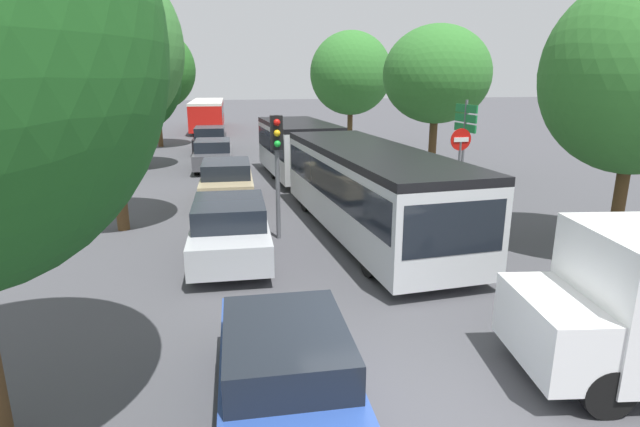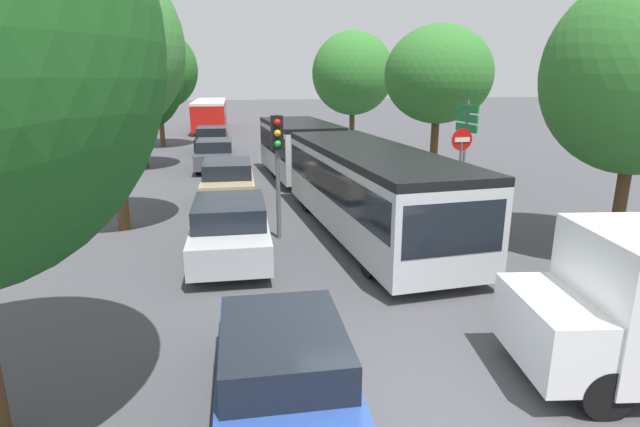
{
  "view_description": "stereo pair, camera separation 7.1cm",
  "coord_description": "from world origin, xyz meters",
  "px_view_note": "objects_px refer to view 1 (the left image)",
  "views": [
    {
      "loc": [
        -2.49,
        -5.4,
        4.36
      ],
      "look_at": [
        0.2,
        5.86,
        1.2
      ],
      "focal_mm": 28.0,
      "sensor_mm": 36.0,
      "label": 1
    },
    {
      "loc": [
        -2.42,
        -5.41,
        4.36
      ],
      "look_at": [
        0.2,
        5.86,
        1.2
      ],
      "focal_mm": 28.0,
      "sensor_mm": 36.0,
      "label": 2
    }
  ],
  "objects_px": {
    "tree_left_distant": "(155,69)",
    "tree_right_near": "(640,75)",
    "tree_right_far": "(351,75)",
    "queued_car_blue": "(286,372)",
    "queued_car_tan": "(227,181)",
    "no_entry_sign": "(459,158)",
    "traffic_light": "(277,150)",
    "articulated_bus": "(332,165)",
    "city_bus_rear": "(208,113)",
    "queued_car_silver": "(230,229)",
    "direction_sign_post": "(465,129)",
    "queued_car_graphite": "(213,154)",
    "tree_left_mid": "(104,48)",
    "tree_left_far": "(135,80)",
    "queued_car_black": "(210,139)",
    "tree_right_mid": "(437,75)"
  },
  "relations": [
    {
      "from": "tree_right_mid",
      "to": "queued_car_silver",
      "type": "bearing_deg",
      "value": -137.2
    },
    {
      "from": "no_entry_sign",
      "to": "tree_right_near",
      "type": "height_order",
      "value": "tree_right_near"
    },
    {
      "from": "tree_left_far",
      "to": "tree_left_distant",
      "type": "xyz_separation_m",
      "value": [
        0.32,
        8.23,
        0.62
      ]
    },
    {
      "from": "city_bus_rear",
      "to": "tree_left_distant",
      "type": "height_order",
      "value": "tree_left_distant"
    },
    {
      "from": "no_entry_sign",
      "to": "tree_right_mid",
      "type": "bearing_deg",
      "value": 161.05
    },
    {
      "from": "queued_car_silver",
      "to": "tree_left_far",
      "type": "bearing_deg",
      "value": 17.58
    },
    {
      "from": "queued_car_tan",
      "to": "traffic_light",
      "type": "distance_m",
      "value": 5.23
    },
    {
      "from": "articulated_bus",
      "to": "traffic_light",
      "type": "height_order",
      "value": "traffic_light"
    },
    {
      "from": "traffic_light",
      "to": "no_entry_sign",
      "type": "relative_size",
      "value": 1.21
    },
    {
      "from": "city_bus_rear",
      "to": "tree_right_far",
      "type": "xyz_separation_m",
      "value": [
        8.61,
        -14.04,
        3.06
      ]
    },
    {
      "from": "tree_left_distant",
      "to": "city_bus_rear",
      "type": "bearing_deg",
      "value": 72.79
    },
    {
      "from": "queued_car_tan",
      "to": "tree_left_distant",
      "type": "relative_size",
      "value": 0.59
    },
    {
      "from": "city_bus_rear",
      "to": "tree_right_mid",
      "type": "bearing_deg",
      "value": -154.91
    },
    {
      "from": "city_bus_rear",
      "to": "tree_left_far",
      "type": "bearing_deg",
      "value": 172.55
    },
    {
      "from": "articulated_bus",
      "to": "tree_right_near",
      "type": "xyz_separation_m",
      "value": [
        5.77,
        -6.56,
        2.99
      ]
    },
    {
      "from": "direction_sign_post",
      "to": "tree_right_far",
      "type": "distance_m",
      "value": 14.55
    },
    {
      "from": "city_bus_rear",
      "to": "tree_right_near",
      "type": "bearing_deg",
      "value": -161.44
    },
    {
      "from": "queued_car_blue",
      "to": "no_entry_sign",
      "type": "height_order",
      "value": "no_entry_sign"
    },
    {
      "from": "queued_car_tan",
      "to": "tree_right_near",
      "type": "bearing_deg",
      "value": -126.59
    },
    {
      "from": "tree_left_mid",
      "to": "queued_car_blue",
      "type": "bearing_deg",
      "value": -71.05
    },
    {
      "from": "tree_left_distant",
      "to": "tree_right_near",
      "type": "distance_m",
      "value": 27.24
    },
    {
      "from": "queued_car_tan",
      "to": "queued_car_graphite",
      "type": "relative_size",
      "value": 1.01
    },
    {
      "from": "queued_car_tan",
      "to": "queued_car_graphite",
      "type": "height_order",
      "value": "queued_car_tan"
    },
    {
      "from": "direction_sign_post",
      "to": "tree_right_near",
      "type": "relative_size",
      "value": 0.53
    },
    {
      "from": "city_bus_rear",
      "to": "queued_car_black",
      "type": "xyz_separation_m",
      "value": [
        -0.19,
        -14.0,
        -0.66
      ]
    },
    {
      "from": "queued_car_blue",
      "to": "no_entry_sign",
      "type": "xyz_separation_m",
      "value": [
        7.12,
        8.74,
        1.18
      ]
    },
    {
      "from": "tree_left_far",
      "to": "tree_left_mid",
      "type": "bearing_deg",
      "value": -87.35
    },
    {
      "from": "traffic_light",
      "to": "queued_car_tan",
      "type": "bearing_deg",
      "value": -164.19
    },
    {
      "from": "queued_car_tan",
      "to": "tree_right_far",
      "type": "xyz_separation_m",
      "value": [
        8.52,
        12.8,
        3.74
      ]
    },
    {
      "from": "articulated_bus",
      "to": "queued_car_graphite",
      "type": "height_order",
      "value": "articulated_bus"
    },
    {
      "from": "tree_right_far",
      "to": "queued_car_blue",
      "type": "bearing_deg",
      "value": -108.56
    },
    {
      "from": "tree_right_far",
      "to": "queued_car_graphite",
      "type": "bearing_deg",
      "value": -145.55
    },
    {
      "from": "city_bus_rear",
      "to": "tree_left_distant",
      "type": "distance_m",
      "value": 11.69
    },
    {
      "from": "articulated_bus",
      "to": "tree_left_distant",
      "type": "height_order",
      "value": "tree_left_distant"
    },
    {
      "from": "no_entry_sign",
      "to": "tree_right_far",
      "type": "height_order",
      "value": "tree_right_far"
    },
    {
      "from": "queued_car_black",
      "to": "traffic_light",
      "type": "xyz_separation_m",
      "value": [
        1.42,
        -17.62,
        1.73
      ]
    },
    {
      "from": "queued_car_black",
      "to": "tree_right_mid",
      "type": "bearing_deg",
      "value": -131.92
    },
    {
      "from": "queued_car_graphite",
      "to": "no_entry_sign",
      "type": "xyz_separation_m",
      "value": [
        7.46,
        -10.43,
        1.14
      ]
    },
    {
      "from": "queued_car_silver",
      "to": "direction_sign_post",
      "type": "height_order",
      "value": "direction_sign_post"
    },
    {
      "from": "queued_car_black",
      "to": "traffic_light",
      "type": "bearing_deg",
      "value": -171.67
    },
    {
      "from": "queued_car_blue",
      "to": "queued_car_tan",
      "type": "relative_size",
      "value": 0.92
    },
    {
      "from": "queued_car_graphite",
      "to": "tree_left_far",
      "type": "xyz_separation_m",
      "value": [
        -3.44,
        1.16,
        3.5
      ]
    },
    {
      "from": "queued_car_silver",
      "to": "tree_right_mid",
      "type": "height_order",
      "value": "tree_right_mid"
    },
    {
      "from": "queued_car_graphite",
      "to": "tree_right_near",
      "type": "height_order",
      "value": "tree_right_near"
    },
    {
      "from": "articulated_bus",
      "to": "city_bus_rear",
      "type": "relative_size",
      "value": 1.44
    },
    {
      "from": "tree_left_distant",
      "to": "tree_right_far",
      "type": "height_order",
      "value": "tree_left_distant"
    },
    {
      "from": "city_bus_rear",
      "to": "traffic_light",
      "type": "xyz_separation_m",
      "value": [
        1.23,
        -31.63,
        1.06
      ]
    },
    {
      "from": "tree_right_far",
      "to": "no_entry_sign",
      "type": "bearing_deg",
      "value": -94.65
    },
    {
      "from": "tree_right_far",
      "to": "articulated_bus",
      "type": "bearing_deg",
      "value": -109.29
    },
    {
      "from": "queued_car_silver",
      "to": "queued_car_black",
      "type": "bearing_deg",
      "value": 3.79
    }
  ]
}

